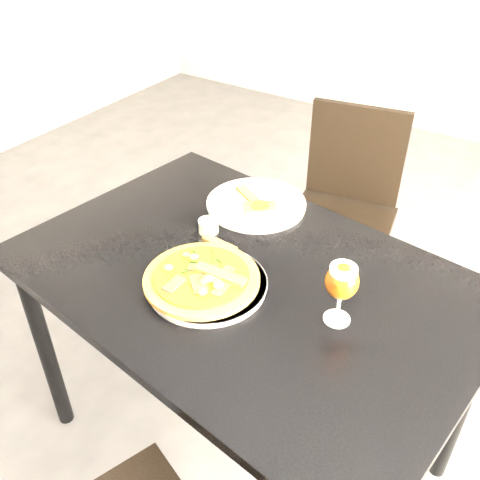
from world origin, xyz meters
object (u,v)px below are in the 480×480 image
Objects in this scene: dining_table at (244,299)px; chair_far at (344,208)px; pizza at (202,278)px; beer_glass at (342,282)px.

dining_table is 0.87m from chair_far.
pizza is 1.83× the size of beer_glass.
dining_table is 0.16m from pizza.
dining_table is 8.13× the size of beer_glass.
beer_glass reaches higher than pizza.
chair_far is (-0.07, 0.84, -0.18)m from dining_table.
chair_far is at bearing 90.57° from pizza.
beer_glass reaches higher than chair_far.
beer_glass is (0.27, -0.03, 0.20)m from dining_table.
chair_far is 1.01m from beer_glass.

